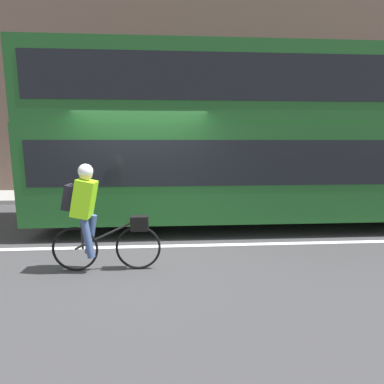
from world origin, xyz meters
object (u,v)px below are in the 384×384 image
(cyclist_on_bike, at_px, (93,214))
(bus, at_px, (296,134))
(trash_bin, at_px, (128,182))
(street_sign_post, at_px, (326,150))

(cyclist_on_bike, bearing_deg, bus, 32.36)
(bus, relative_size, cyclist_on_bike, 7.19)
(trash_bin, height_order, street_sign_post, street_sign_post)
(street_sign_post, bearing_deg, trash_bin, 179.95)
(bus, bearing_deg, cyclist_on_bike, -147.64)
(cyclist_on_bike, xyz_separation_m, trash_bin, (-0.39, 6.16, -0.30))
(cyclist_on_bike, relative_size, street_sign_post, 0.59)
(trash_bin, distance_m, street_sign_post, 7.17)
(bus, distance_m, trash_bin, 5.92)
(bus, distance_m, street_sign_post, 4.47)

